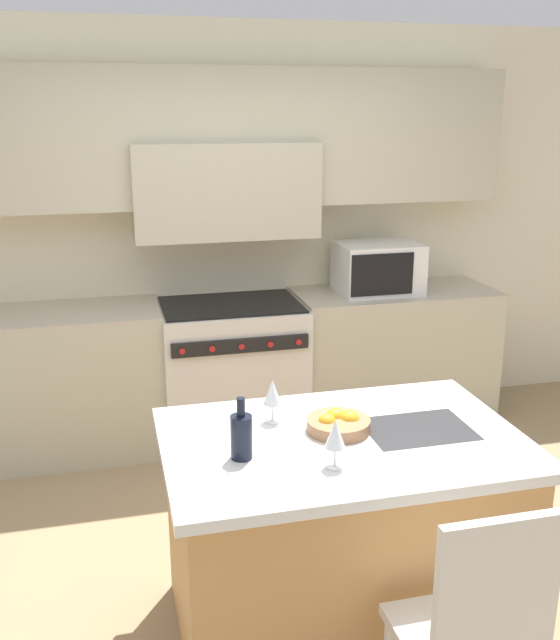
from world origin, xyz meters
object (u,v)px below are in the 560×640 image
wine_bottle (241,435)px  island_chair (475,630)px  fruit_bowl (338,423)px  wine_glass_far (272,393)px  range_stove (232,371)px  wine_glass_near (335,435)px  microwave (378,268)px

wine_bottle → island_chair: bearing=-49.1°
island_chair → fruit_bowl: (-0.18, 0.84, 0.35)m
island_chair → wine_glass_far: (-0.42, 0.99, 0.45)m
range_stove → fruit_bowl: (0.10, -1.90, 0.46)m
wine_glass_far → fruit_bowl: wine_glass_far is taller
range_stove → wine_glass_far: 1.85m
wine_glass_near → wine_bottle: bearing=154.0°
range_stove → wine_bottle: bearing=-99.0°
microwave → wine_glass_far: (-1.16, -1.77, -0.09)m
wine_bottle → wine_glass_near: 0.35m
microwave → wine_glass_far: bearing=-123.1°
range_stove → wine_glass_near: 2.26m
range_stove → wine_bottle: (-0.32, -2.04, 0.52)m
island_chair → wine_glass_near: size_ratio=5.49×
microwave → fruit_bowl: bearing=-115.6°
wine_glass_near → wine_glass_far: (-0.13, 0.44, 0.00)m
microwave → wine_glass_far: size_ratio=2.93×
range_stove → wine_glass_far: (-0.14, -1.76, 0.55)m
wine_glass_near → fruit_bowl: 0.33m
microwave → range_stove: bearing=-179.0°
fruit_bowl → wine_glass_near: bearing=-110.9°
microwave → island_chair: size_ratio=0.53×
wine_bottle → wine_glass_near: size_ratio=1.29×
wine_glass_far → microwave: bearing=56.9°
microwave → fruit_bowl: size_ratio=2.11×
range_stove → fruit_bowl: fruit_bowl is taller
wine_glass_far → wine_glass_near: bearing=-73.6°
fruit_bowl → island_chair: bearing=-77.7°
wine_glass_near → island_chair: bearing=-61.8°
wine_bottle → fruit_bowl: size_ratio=0.93×
island_chair → fruit_bowl: island_chair is taller
microwave → island_chair: bearing=-104.9°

